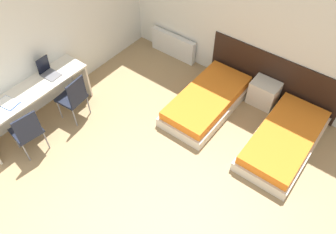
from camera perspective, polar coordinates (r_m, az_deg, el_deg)
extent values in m
cube|color=silver|center=(6.11, 12.22, 16.51)|extent=(5.65, 0.05, 2.70)
cube|color=silver|center=(6.02, -20.04, 14.11)|extent=(0.05, 5.47, 2.70)
cube|color=black|center=(6.34, 17.66, 6.61)|extent=(2.53, 0.03, 0.94)
cube|color=beige|center=(6.13, 6.78, 2.32)|extent=(0.92, 1.87, 0.19)
cube|color=orange|center=(6.00, 6.93, 3.48)|extent=(0.84, 1.79, 0.16)
cube|color=beige|center=(5.81, 19.36, -4.30)|extent=(0.92, 1.87, 0.19)
cube|color=orange|center=(5.68, 19.79, -3.22)|extent=(0.84, 1.79, 0.16)
cube|color=beige|center=(6.32, 16.33, 4.03)|extent=(0.50, 0.39, 0.49)
cube|color=silver|center=(7.18, 0.90, 12.38)|extent=(1.08, 0.12, 0.51)
cube|color=beige|center=(5.85, -22.95, 4.23)|extent=(0.55, 2.03, 0.04)
cube|color=beige|center=(6.45, -15.09, 6.83)|extent=(0.49, 0.04, 0.72)
cube|color=black|center=(5.93, -16.50, 3.21)|extent=(0.46, 0.46, 0.05)
cube|color=black|center=(5.65, -15.62, 4.29)|extent=(0.07, 0.38, 0.45)
cylinder|color=slate|center=(6.13, -18.36, 1.23)|extent=(0.02, 0.02, 0.42)
cylinder|color=slate|center=(6.28, -16.12, 3.29)|extent=(0.02, 0.02, 0.42)
cylinder|color=slate|center=(5.92, -15.93, -0.10)|extent=(0.02, 0.02, 0.42)
cylinder|color=slate|center=(6.07, -13.67, 2.06)|extent=(0.02, 0.02, 0.42)
cube|color=black|center=(5.66, -23.45, -2.21)|extent=(0.48, 0.48, 0.05)
cube|color=black|center=(5.34, -23.31, -1.66)|extent=(0.09, 0.38, 0.45)
cylinder|color=slate|center=(5.93, -25.03, -3.60)|extent=(0.02, 0.02, 0.42)
cylinder|color=slate|center=(5.97, -22.09, -1.78)|extent=(0.02, 0.02, 0.42)
cylinder|color=slate|center=(5.69, -23.47, -5.70)|extent=(0.02, 0.02, 0.42)
cylinder|color=slate|center=(5.73, -20.42, -3.79)|extent=(0.02, 0.02, 0.42)
cube|color=slate|center=(5.98, -19.68, 6.90)|extent=(0.32, 0.26, 0.02)
cube|color=black|center=(5.98, -20.93, 8.50)|extent=(0.06, 0.24, 0.30)
cube|color=#1E4793|center=(5.74, -26.12, 2.19)|extent=(0.37, 0.28, 0.01)
cube|color=white|center=(5.73, -26.15, 2.25)|extent=(0.35, 0.26, 0.01)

